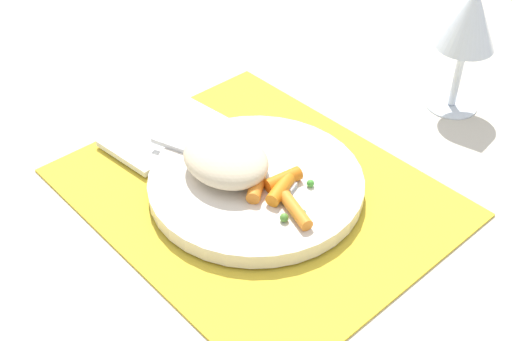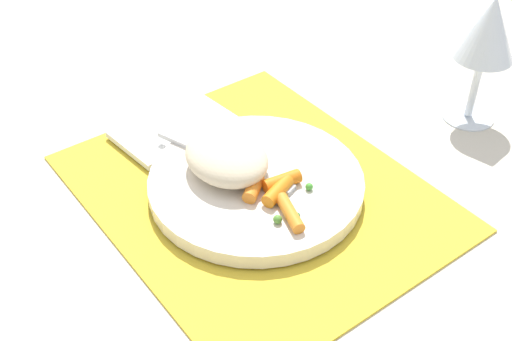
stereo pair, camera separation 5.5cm
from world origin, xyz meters
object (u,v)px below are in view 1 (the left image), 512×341
at_px(wine_glass, 470,23).
at_px(napkin, 165,132).
at_px(plate, 256,183).
at_px(fork, 235,168).
at_px(carrot_portion, 280,191).
at_px(rice_mound, 226,159).

distance_m(wine_glass, napkin, 0.41).
relative_size(plate, fork, 1.34).
bearing_deg(fork, carrot_portion, 5.03).
distance_m(plate, napkin, 0.16).
distance_m(carrot_portion, napkin, 0.20).
bearing_deg(wine_glass, napkin, -121.12).
height_order(rice_mound, fork, rice_mound).
relative_size(carrot_portion, fork, 0.53).
bearing_deg(fork, wine_glass, 77.78).
xyz_separation_m(rice_mound, napkin, (-0.13, 0.01, -0.03)).
bearing_deg(rice_mound, wine_glass, 77.69).
bearing_deg(plate, wine_glass, 81.85).
distance_m(carrot_portion, wine_glass, 0.34).
relative_size(wine_glass, napkin, 1.17).
height_order(fork, wine_glass, wine_glass).
bearing_deg(carrot_portion, fork, -174.97).
xyz_separation_m(plate, carrot_portion, (0.04, -0.00, 0.02)).
relative_size(rice_mound, napkin, 0.73).
bearing_deg(fork, plate, 19.32).
relative_size(rice_mound, wine_glass, 0.63).
bearing_deg(napkin, fork, 2.57).
bearing_deg(napkin, carrot_portion, 3.41).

